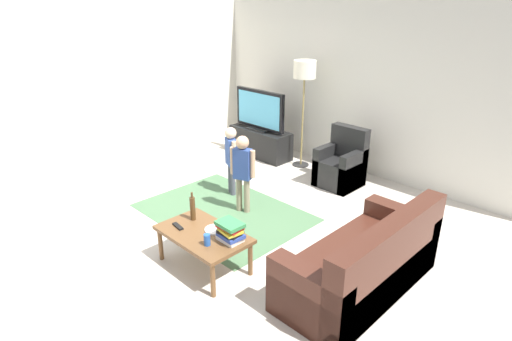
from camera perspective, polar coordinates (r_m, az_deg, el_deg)
The scene contains 17 objects.
ground at distance 5.33m, azimuth -4.63°, elevation -8.22°, with size 7.80×7.80×0.00m, color beige.
wall_back at distance 7.03m, azimuth 14.24°, elevation 10.56°, with size 6.00×0.12×2.70m, color silver.
wall_left at distance 7.29m, azimuth -20.74°, elevation 10.21°, with size 0.12×6.00×2.70m, color silver.
area_rug at distance 5.77m, azimuth -4.38°, elevation -5.61°, with size 2.20×1.60×0.01m, color #4C724C.
tv_stand at distance 7.72m, azimuth 0.60°, elevation 3.75°, with size 1.20×0.44×0.50m.
tv at distance 7.54m, azimuth 0.50°, elevation 8.07°, with size 1.10×0.28×0.71m.
couch at distance 4.33m, azimuth 14.67°, elevation -12.33°, with size 0.80×1.80×0.86m.
armchair at distance 6.62m, azimuth 11.48°, elevation 0.55°, with size 0.60×0.60×0.90m.
floor_lamp at distance 6.98m, azimuth 6.55°, elevation 12.62°, with size 0.36×0.36×1.78m.
child_near_tv at distance 6.07m, azimuth -3.37°, elevation 2.14°, with size 0.32×0.20×1.02m.
child_center at distance 5.53m, azimuth -1.81°, elevation 0.45°, with size 0.34×0.20×1.07m.
coffee_table at distance 4.53m, azimuth -7.11°, elevation -8.82°, with size 1.00×0.60×0.42m.
book_stack at distance 4.28m, azimuth -3.50°, elevation -8.16°, with size 0.29×0.22×0.22m.
bottle at distance 4.70m, azimuth -8.53°, elevation -5.04°, with size 0.06×0.06×0.33m.
tv_remote at distance 4.64m, azimuth -10.48°, elevation -7.40°, with size 0.17×0.05×0.02m, color black.
soda_can at distance 4.26m, azimuth -6.61°, elevation -9.25°, with size 0.07×0.07×0.12m, color #2659B2.
plate at distance 4.53m, azimuth -5.54°, elevation -7.91°, with size 0.22×0.22×0.02m.
Camera 1 is at (3.54, -2.93, 2.69)m, focal length 29.70 mm.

